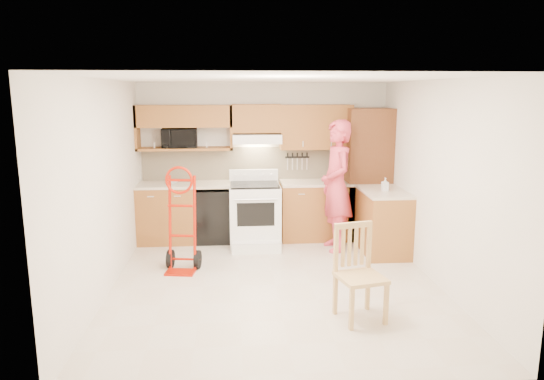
{
  "coord_description": "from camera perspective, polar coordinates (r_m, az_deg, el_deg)",
  "views": [
    {
      "loc": [
        -0.5,
        -5.83,
        2.36
      ],
      "look_at": [
        0.0,
        0.5,
        1.1
      ],
      "focal_mm": 32.92,
      "sensor_mm": 36.0,
      "label": 1
    }
  ],
  "objects": [
    {
      "name": "countertop_return",
      "position": [
        7.46,
        12.73,
        -0.19
      ],
      "size": [
        0.63,
        1.0,
        0.04
      ],
      "primitive_type": "cube",
      "color": "beige",
      "rests_on": "cab_return_right"
    },
    {
      "name": "range_hood",
      "position": [
        7.89,
        -1.75,
        5.91
      ],
      "size": [
        0.76,
        0.46,
        0.14
      ],
      "primitive_type": "cube",
      "color": "white",
      "rests_on": "wall_back"
    },
    {
      "name": "hand_truck",
      "position": [
        6.67,
        -10.4,
        -3.93
      ],
      "size": [
        0.57,
        0.53,
        1.27
      ],
      "primitive_type": null,
      "rotation": [
        0.0,
        0.0,
        -0.16
      ],
      "color": "#B11704",
      "rests_on": "ground"
    },
    {
      "name": "bowl",
      "position": [
        7.96,
        -11.3,
        0.9
      ],
      "size": [
        0.21,
        0.21,
        0.05
      ],
      "primitive_type": "imported",
      "rotation": [
        0.0,
        0.0,
        -0.07
      ],
      "color": "white",
      "rests_on": "countertop_left"
    },
    {
      "name": "upper_cab_center",
      "position": [
        7.93,
        -1.78,
        8.19
      ],
      "size": [
        0.76,
        0.33,
        0.44
      ],
      "primitive_type": "cube",
      "color": "brown",
      "rests_on": "wall_back"
    },
    {
      "name": "upper_cab_left",
      "position": [
        7.96,
        -10.03,
        8.32
      ],
      "size": [
        1.5,
        0.33,
        0.34
      ],
      "primitive_type": "cube",
      "color": "brown",
      "rests_on": "wall_back"
    },
    {
      "name": "knife_strip",
      "position": [
        8.18,
        2.91,
        3.34
      ],
      "size": [
        0.4,
        0.05,
        0.29
      ],
      "primitive_type": null,
      "color": "black",
      "rests_on": "backsplash"
    },
    {
      "name": "wall_left",
      "position": [
        6.12,
        -18.72,
        0.18
      ],
      "size": [
        0.02,
        4.5,
        2.5
      ],
      "primitive_type": "cube",
      "color": "white",
      "rests_on": "ground"
    },
    {
      "name": "countertop_left",
      "position": [
        7.95,
        -9.86,
        0.62
      ],
      "size": [
        1.5,
        0.63,
        0.04
      ],
      "primitive_type": "cube",
      "color": "beige",
      "rests_on": "lower_cab_left"
    },
    {
      "name": "upper_shelf_mw",
      "position": [
        8.0,
        -9.9,
        4.67
      ],
      "size": [
        1.5,
        0.33,
        0.04
      ],
      "primitive_type": "cube",
      "color": "brown",
      "rests_on": "wall_back"
    },
    {
      "name": "floor",
      "position": [
        6.31,
        0.36,
        -10.83
      ],
      "size": [
        4.0,
        4.5,
        0.02
      ],
      "primitive_type": "cube",
      "color": "beige",
      "rests_on": "ground"
    },
    {
      "name": "person",
      "position": [
        7.47,
        7.38,
        0.47
      ],
      "size": [
        0.55,
        0.77,
        1.96
      ],
      "primitive_type": "imported",
      "rotation": [
        0.0,
        0.0,
        -1.45
      ],
      "color": "#CB3A4C",
      "rests_on": "ground"
    },
    {
      "name": "dining_chair",
      "position": [
        5.31,
        10.14,
        -9.43
      ],
      "size": [
        0.55,
        0.58,
        1.0
      ],
      "primitive_type": null,
      "rotation": [
        0.0,
        0.0,
        0.23
      ],
      "color": "tan",
      "rests_on": "ground"
    },
    {
      "name": "dishwasher",
      "position": [
        8.02,
        -6.54,
        -2.81
      ],
      "size": [
        0.6,
        0.6,
        0.85
      ],
      "primitive_type": "cube",
      "color": "black",
      "rests_on": "ground"
    },
    {
      "name": "countertop_right",
      "position": [
        8.02,
        5.1,
        0.84
      ],
      "size": [
        1.14,
        0.63,
        0.04
      ],
      "primitive_type": "cube",
      "color": "beige",
      "rests_on": "lower_cab_right"
    },
    {
      "name": "range",
      "position": [
        7.68,
        -1.96,
        -2.26
      ],
      "size": [
        0.77,
        1.02,
        1.14
      ],
      "primitive_type": null,
      "color": "white",
      "rests_on": "ground"
    },
    {
      "name": "wall_back",
      "position": [
        8.18,
        -0.97,
        3.42
      ],
      "size": [
        4.0,
        0.02,
        2.5
      ],
      "primitive_type": "cube",
      "color": "white",
      "rests_on": "ground"
    },
    {
      "name": "microwave",
      "position": [
        7.99,
        -10.52,
        5.88
      ],
      "size": [
        0.56,
        0.39,
        0.3
      ],
      "primitive_type": "imported",
      "rotation": [
        0.0,
        0.0,
        0.04
      ],
      "color": "black",
      "rests_on": "upper_shelf_mw"
    },
    {
      "name": "backsplash",
      "position": [
        8.16,
        -0.96,
        3.05
      ],
      "size": [
        3.92,
        0.03,
        0.55
      ],
      "primitive_type": "cube",
      "color": "beige",
      "rests_on": "wall_back"
    },
    {
      "name": "wall_front",
      "position": [
        3.77,
        3.32,
        -5.91
      ],
      "size": [
        4.0,
        0.02,
        2.5
      ],
      "primitive_type": "cube",
      "color": "white",
      "rests_on": "ground"
    },
    {
      "name": "soap_bottle",
      "position": [
        7.42,
        12.81,
        0.66
      ],
      "size": [
        0.09,
        0.09,
        0.19
      ],
      "primitive_type": "imported",
      "rotation": [
        0.0,
        0.0,
        0.05
      ],
      "color": "white",
      "rests_on": "countertop_return"
    },
    {
      "name": "cab_return_right",
      "position": [
        7.56,
        12.58,
        -3.68
      ],
      "size": [
        0.6,
        1.0,
        0.9
      ],
      "primitive_type": "cube",
      "color": "brown",
      "rests_on": "ground"
    },
    {
      "name": "ceiling",
      "position": [
        5.85,
        0.4,
        12.7
      ],
      "size": [
        4.0,
        4.5,
        0.02
      ],
      "primitive_type": "cube",
      "color": "white",
      "rests_on": "ground"
    },
    {
      "name": "lower_cab_left",
      "position": [
        8.08,
        -11.87,
        -2.7
      ],
      "size": [
        0.9,
        0.6,
        0.9
      ],
      "primitive_type": "cube",
      "color": "brown",
      "rests_on": "ground"
    },
    {
      "name": "lower_cab_right",
      "position": [
        8.12,
        5.04,
        -2.43
      ],
      "size": [
        1.14,
        0.6,
        0.9
      ],
      "primitive_type": "cube",
      "color": "brown",
      "rests_on": "ground"
    },
    {
      "name": "wall_right",
      "position": [
        6.44,
        18.49,
        0.72
      ],
      "size": [
        0.02,
        4.5,
        2.5
      ],
      "primitive_type": "cube",
      "color": "white",
      "rests_on": "ground"
    },
    {
      "name": "upper_cab_right",
      "position": [
        8.04,
        5.05,
        7.19
      ],
      "size": [
        1.14,
        0.33,
        0.7
      ],
      "primitive_type": "cube",
      "color": "brown",
      "rests_on": "wall_back"
    },
    {
      "name": "pantry_tall",
      "position": [
        8.18,
        10.8,
        1.8
      ],
      "size": [
        0.7,
        0.6,
        2.1
      ],
      "primitive_type": "cube",
      "color": "brown",
      "rests_on": "ground"
    }
  ]
}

